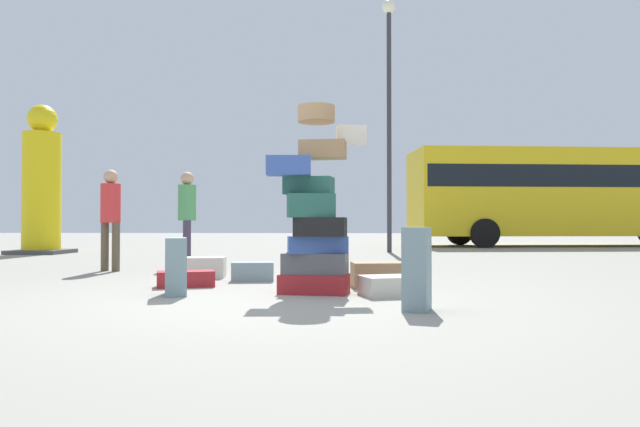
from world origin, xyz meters
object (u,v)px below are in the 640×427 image
(lamp_post, at_px, (389,89))
(suitcase_tower, at_px, (315,217))
(suitcase_cream_left_side, at_px, (205,267))
(person_bearded_onlooker, at_px, (187,211))
(suitcase_cream_right_side, at_px, (392,286))
(suitcase_slate_foreground_far, at_px, (176,266))
(parked_bus, at_px, (574,191))
(person_tourist_with_camera, at_px, (111,211))
(suitcase_brown_foreground_near, at_px, (379,275))
(yellow_dummy_statue, at_px, (42,188))
(suitcase_maroon_white_trunk, at_px, (186,279))
(suitcase_slate_behind_tower, at_px, (417,269))
(suitcase_slate_upright_blue, at_px, (253,272))

(lamp_post, bearing_deg, suitcase_tower, -99.49)
(suitcase_cream_left_side, distance_m, person_bearded_onlooker, 1.99)
(suitcase_cream_right_side, height_order, lamp_post, lamp_post)
(suitcase_cream_right_side, distance_m, suitcase_slate_foreground_far, 2.23)
(parked_bus, height_order, lamp_post, lamp_post)
(suitcase_tower, bearing_deg, suitcase_cream_left_side, 133.14)
(suitcase_cream_left_side, distance_m, person_tourist_with_camera, 2.13)
(suitcase_tower, distance_m, parked_bus, 15.50)
(suitcase_tower, relative_size, suitcase_cream_right_side, 3.33)
(suitcase_cream_left_side, relative_size, lamp_post, 0.08)
(person_tourist_with_camera, bearing_deg, suitcase_brown_foreground_near, -6.99)
(suitcase_cream_right_side, distance_m, suitcase_brown_foreground_near, 0.75)
(suitcase_cream_left_side, xyz_separation_m, yellow_dummy_statue, (-5.60, 5.98, 1.50))
(suitcase_cream_left_side, height_order, person_bearded_onlooker, person_bearded_onlooker)
(suitcase_brown_foreground_near, distance_m, yellow_dummy_statue, 10.73)
(suitcase_brown_foreground_near, relative_size, person_bearded_onlooker, 0.39)
(suitcase_cream_left_side, distance_m, suitcase_maroon_white_trunk, 1.16)
(suitcase_tower, relative_size, lamp_post, 0.30)
(suitcase_slate_foreground_far, height_order, person_bearded_onlooker, person_bearded_onlooker)
(suitcase_cream_right_side, bearing_deg, parked_bus, 43.90)
(person_tourist_with_camera, bearing_deg, suitcase_maroon_white_trunk, -29.66)
(suitcase_maroon_white_trunk, xyz_separation_m, suitcase_slate_behind_tower, (2.47, -1.70, 0.26))
(suitcase_slate_upright_blue, bearing_deg, suitcase_tower, -62.56)
(suitcase_maroon_white_trunk, bearing_deg, suitcase_slate_foreground_far, -100.48)
(suitcase_cream_left_side, height_order, suitcase_maroon_white_trunk, suitcase_cream_left_side)
(suitcase_slate_upright_blue, xyz_separation_m, person_tourist_with_camera, (-2.46, 1.40, 0.82))
(suitcase_brown_foreground_near, relative_size, suitcase_slate_foreground_far, 1.06)
(suitcase_cream_left_side, relative_size, suitcase_maroon_white_trunk, 0.84)
(suitcase_slate_behind_tower, relative_size, person_bearded_onlooker, 0.44)
(lamp_post, bearing_deg, parked_bus, 35.03)
(yellow_dummy_statue, bearing_deg, person_bearded_onlooker, -41.57)
(suitcase_brown_foreground_near, bearing_deg, suitcase_slate_upright_blue, 150.68)
(suitcase_slate_upright_blue, relative_size, yellow_dummy_statue, 0.14)
(suitcase_tower, xyz_separation_m, parked_bus, (7.95, 13.26, 1.03))
(suitcase_cream_right_side, height_order, suitcase_cream_left_side, suitcase_cream_left_side)
(suitcase_slate_foreground_far, relative_size, person_tourist_with_camera, 0.37)
(suitcase_brown_foreground_near, xyz_separation_m, suitcase_slate_upright_blue, (-1.58, 0.66, -0.02))
(suitcase_brown_foreground_near, bearing_deg, suitcase_cream_left_side, 147.79)
(parked_bus, bearing_deg, suitcase_slate_upright_blue, -132.51)
(yellow_dummy_statue, relative_size, lamp_post, 0.56)
(suitcase_slate_upright_blue, xyz_separation_m, person_bearded_onlooker, (-1.46, 2.11, 0.84))
(suitcase_cream_left_side, xyz_separation_m, lamp_post, (3.06, 7.00, 4.11))
(suitcase_brown_foreground_near, height_order, person_bearded_onlooker, person_bearded_onlooker)
(suitcase_tower, height_order, lamp_post, lamp_post)
(suitcase_maroon_white_trunk, relative_size, person_bearded_onlooker, 0.40)
(suitcase_tower, relative_size, parked_bus, 0.18)
(suitcase_tower, height_order, suitcase_maroon_white_trunk, suitcase_tower)
(yellow_dummy_statue, bearing_deg, suitcase_slate_behind_tower, -47.39)
(yellow_dummy_statue, bearing_deg, suitcase_slate_upright_blue, -45.43)
(person_tourist_with_camera, distance_m, yellow_dummy_statue, 6.39)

